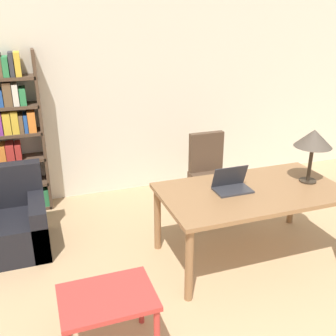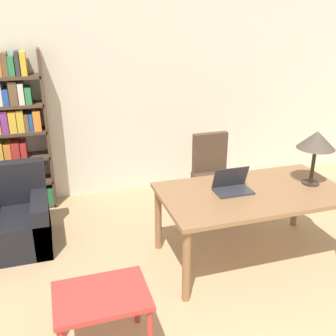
{
  "view_description": "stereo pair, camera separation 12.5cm",
  "coord_description": "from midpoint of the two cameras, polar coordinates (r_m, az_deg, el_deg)",
  "views": [
    {
      "loc": [
        -1.24,
        -0.4,
        2.28
      ],
      "look_at": [
        -0.13,
        2.73,
        0.97
      ],
      "focal_mm": 42.0,
      "sensor_mm": 36.0,
      "label": 1
    },
    {
      "loc": [
        -1.12,
        -0.44,
        2.28
      ],
      "look_at": [
        -0.13,
        2.73,
        0.97
      ],
      "focal_mm": 42.0,
      "sensor_mm": 36.0,
      "label": 2
    }
  ],
  "objects": [
    {
      "name": "desk",
      "position": [
        3.83,
        13.05,
        -4.39
      ],
      "size": [
        1.74,
        0.96,
        0.72
      ],
      "color": "olive",
      "rests_on": "ground_plane"
    },
    {
      "name": "office_chair",
      "position": [
        4.73,
        7.27,
        -1.54
      ],
      "size": [
        0.52,
        0.52,
        0.97
      ],
      "color": "black",
      "rests_on": "ground_plane"
    },
    {
      "name": "table_lamp",
      "position": [
        3.98,
        21.59,
        3.64
      ],
      "size": [
        0.36,
        0.36,
        0.53
      ],
      "color": "#2D2319",
      "rests_on": "desk"
    },
    {
      "name": "laptop",
      "position": [
        3.74,
        10.24,
        -2.6
      ],
      "size": [
        0.35,
        0.22,
        0.23
      ],
      "color": "#2D2D33",
      "rests_on": "desk"
    },
    {
      "name": "armchair",
      "position": [
        4.37,
        -20.51,
        -7.28
      ],
      "size": [
        0.68,
        0.74,
        0.84
      ],
      "color": "black",
      "rests_on": "ground_plane"
    },
    {
      "name": "wall_back",
      "position": [
        5.17,
        -3.92,
        11.15
      ],
      "size": [
        8.0,
        0.06,
        2.7
      ],
      "color": "beige",
      "rests_on": "ground_plane"
    },
    {
      "name": "side_table_blue",
      "position": [
        2.89,
        -8.32,
        -18.83
      ],
      "size": [
        0.65,
        0.47,
        0.49
      ],
      "color": "#B2332D",
      "rests_on": "ground_plane"
    },
    {
      "name": "bookshelf",
      "position": [
        4.96,
        -21.55,
        4.38
      ],
      "size": [
        0.85,
        0.28,
        1.91
      ],
      "color": "#4C3828",
      "rests_on": "ground_plane"
    }
  ]
}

